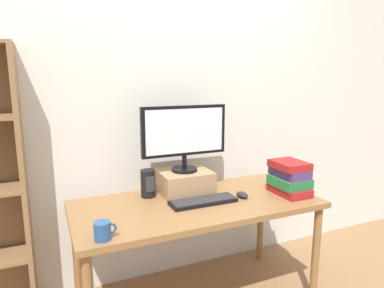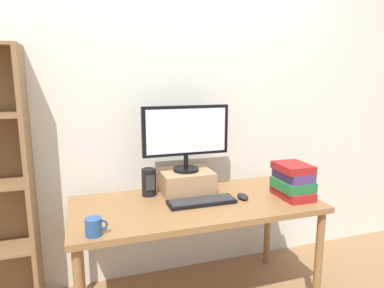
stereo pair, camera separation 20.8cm
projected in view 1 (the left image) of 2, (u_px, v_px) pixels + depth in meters
back_wall at (169, 106)px, 2.53m from camera, size 7.00×0.08×2.60m
desk at (197, 212)px, 2.20m from camera, size 1.55×0.72×0.73m
riser_box at (185, 181)px, 2.35m from camera, size 0.35×0.30×0.15m
computer_monitor at (185, 134)px, 2.29m from camera, size 0.60×0.18×0.45m
keyboard at (203, 201)px, 2.16m from camera, size 0.43×0.14×0.02m
computer_mouse at (242, 195)px, 2.26m from camera, size 0.06×0.10×0.04m
book_stack at (289, 178)px, 2.31m from camera, size 0.20×0.28×0.23m
coffee_mug at (103, 231)px, 1.67m from camera, size 0.11×0.08×0.09m
desk_speaker at (148, 183)px, 2.26m from camera, size 0.10×0.10×0.18m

